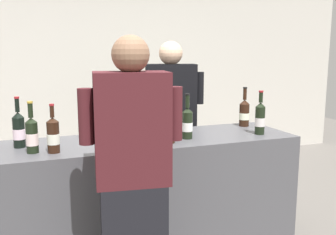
{
  "coord_description": "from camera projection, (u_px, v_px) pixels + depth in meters",
  "views": [
    {
      "loc": [
        -0.81,
        -2.55,
        1.57
      ],
      "look_at": [
        0.14,
        0.0,
        1.1
      ],
      "focal_mm": 40.25,
      "sensor_mm": 36.0,
      "label": 1
    }
  ],
  "objects": [
    {
      "name": "wine_bottle_7",
      "position": [
        155.0,
        121.0,
        2.77
      ],
      "size": [
        0.08,
        0.08,
        0.33
      ],
      "color": "black",
      "rests_on": "counter"
    },
    {
      "name": "potted_shrub",
      "position": [
        169.0,
        115.0,
        4.29
      ],
      "size": [
        0.63,
        0.51,
        1.27
      ],
      "color": "brown",
      "rests_on": "ground_plane"
    },
    {
      "name": "wine_bottle_3",
      "position": [
        53.0,
        135.0,
        2.35
      ],
      "size": [
        0.08,
        0.08,
        0.31
      ],
      "color": "black",
      "rests_on": "counter"
    },
    {
      "name": "person_server",
      "position": [
        171.0,
        134.0,
        3.56
      ],
      "size": [
        0.6,
        0.35,
        1.68
      ],
      "color": "black",
      "rests_on": "ground_plane"
    },
    {
      "name": "wine_bottle_4",
      "position": [
        244.0,
        113.0,
        3.2
      ],
      "size": [
        0.09,
        0.09,
        0.33
      ],
      "color": "black",
      "rests_on": "counter"
    },
    {
      "name": "wine_bottle_2",
      "position": [
        169.0,
        126.0,
        2.61
      ],
      "size": [
        0.08,
        0.08,
        0.34
      ],
      "color": "black",
      "rests_on": "counter"
    },
    {
      "name": "counter",
      "position": [
        151.0,
        201.0,
        2.83
      ],
      "size": [
        2.16,
        0.64,
        0.95
      ],
      "primitive_type": "cube",
      "color": "#4C4C51",
      "rests_on": "ground_plane"
    },
    {
      "name": "person_guest",
      "position": [
        133.0,
        193.0,
        2.06
      ],
      "size": [
        0.55,
        0.29,
        1.66
      ],
      "color": "black",
      "rests_on": "ground_plane"
    },
    {
      "name": "wine_bottle_8",
      "position": [
        187.0,
        123.0,
        2.74
      ],
      "size": [
        0.08,
        0.08,
        0.33
      ],
      "color": "black",
      "rests_on": "counter"
    },
    {
      "name": "wine_bottle_1",
      "position": [
        260.0,
        118.0,
        2.88
      ],
      "size": [
        0.08,
        0.08,
        0.34
      ],
      "color": "black",
      "rests_on": "counter"
    },
    {
      "name": "wine_bottle_0",
      "position": [
        32.0,
        135.0,
        2.34
      ],
      "size": [
        0.08,
        0.08,
        0.33
      ],
      "color": "black",
      "rests_on": "counter"
    },
    {
      "name": "wine_glass",
      "position": [
        171.0,
        121.0,
        2.75
      ],
      "size": [
        0.08,
        0.08,
        0.19
      ],
      "color": "silver",
      "rests_on": "counter"
    },
    {
      "name": "wine_bottle_6",
      "position": [
        145.0,
        118.0,
        2.9
      ],
      "size": [
        0.07,
        0.07,
        0.32
      ],
      "color": "black",
      "rests_on": "counter"
    },
    {
      "name": "wall_back",
      "position": [
        91.0,
        66.0,
        5.07
      ],
      "size": [
        8.0,
        0.1,
        2.8
      ],
      "primitive_type": "cube",
      "color": "beige",
      "rests_on": "ground_plane"
    },
    {
      "name": "wine_bottle_5",
      "position": [
        19.0,
        130.0,
        2.48
      ],
      "size": [
        0.08,
        0.08,
        0.34
      ],
      "color": "black",
      "rests_on": "counter"
    }
  ]
}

